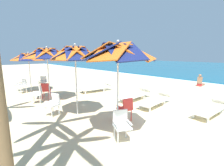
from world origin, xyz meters
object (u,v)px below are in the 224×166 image
(sun_lounger_1, at_px, (155,100))
(plastic_chair_7, at_px, (43,82))
(plastic_chair_4, at_px, (38,93))
(sun_lounger_0, at_px, (210,108))
(plastic_chair_5, at_px, (18,84))
(beach_umbrella_1, at_px, (75,54))
(plastic_chair_2, at_px, (53,103))
(sun_lounger_3, at_px, (96,87))
(plastic_chair_1, at_px, (121,124))
(sun_lounger_2, at_px, (135,95))
(beach_umbrella_3, at_px, (28,57))
(plastic_chair_6, at_px, (23,85))
(beach_umbrella_0, at_px, (118,53))
(beach_umbrella_2, at_px, (47,54))
(plastic_chair_3, at_px, (46,90))
(beachgoer_seated, at_px, (200,82))
(plastic_chair_0, at_px, (126,108))

(sun_lounger_1, bearing_deg, plastic_chair_7, -161.67)
(plastic_chair_4, height_order, sun_lounger_0, plastic_chair_4)
(plastic_chair_4, bearing_deg, plastic_chair_5, -178.50)
(plastic_chair_4, bearing_deg, sun_lounger_0, 36.03)
(beach_umbrella_1, xyz_separation_m, plastic_chair_2, (-0.54, -0.74, -1.89))
(sun_lounger_3, bearing_deg, plastic_chair_1, -29.77)
(plastic_chair_4, xyz_separation_m, sun_lounger_3, (-0.12, 3.61, -0.22))
(plastic_chair_7, xyz_separation_m, sun_lounger_1, (7.46, 2.47, -0.22))
(sun_lounger_2, distance_m, sun_lounger_3, 2.96)
(plastic_chair_1, distance_m, plastic_chair_2, 3.20)
(beach_umbrella_3, distance_m, sun_lounger_0, 10.19)
(plastic_chair_5, xyz_separation_m, sun_lounger_2, (6.50, 4.11, -0.22))
(plastic_chair_6, xyz_separation_m, plastic_chair_7, (-0.50, 1.41, 0.00))
(sun_lounger_0, bearing_deg, beach_umbrella_3, -156.18)
(beach_umbrella_0, relative_size, sun_lounger_1, 1.28)
(beach_umbrella_1, relative_size, beach_umbrella_2, 1.00)
(plastic_chair_3, xyz_separation_m, sun_lounger_3, (0.46, 3.02, -0.22))
(plastic_chair_5, relative_size, sun_lounger_3, 0.39)
(plastic_chair_1, distance_m, plastic_chair_7, 8.64)
(beach_umbrella_1, height_order, plastic_chair_6, beach_umbrella_1)
(beach_umbrella_1, xyz_separation_m, sun_lounger_3, (-2.77, 2.96, -2.11))
(plastic_chair_7, bearing_deg, plastic_chair_3, -16.48)
(plastic_chair_3, height_order, sun_lounger_1, plastic_chair_3)
(sun_lounger_0, height_order, sun_lounger_2, same)
(beach_umbrella_0, relative_size, plastic_chair_5, 3.22)
(sun_lounger_3, bearing_deg, plastic_chair_7, -145.75)
(plastic_chair_3, relative_size, sun_lounger_0, 0.40)
(plastic_chair_1, bearing_deg, sun_lounger_1, 108.61)
(plastic_chair_7, relative_size, beachgoer_seated, 0.94)
(plastic_chair_4, xyz_separation_m, plastic_chair_7, (-3.35, 1.41, 0.00))
(plastic_chair_1, relative_size, plastic_chair_3, 1.00)
(plastic_chair_1, distance_m, beach_umbrella_1, 3.22)
(plastic_chair_3, xyz_separation_m, sun_lounger_0, (6.82, 3.95, -0.22))
(plastic_chair_0, height_order, sun_lounger_3, plastic_chair_0)
(beach_umbrella_2, bearing_deg, plastic_chair_2, -17.78)
(plastic_chair_1, relative_size, sun_lounger_0, 0.40)
(plastic_chair_2, bearing_deg, plastic_chair_4, 177.44)
(beach_umbrella_0, bearing_deg, plastic_chair_6, -174.51)
(beach_umbrella_0, distance_m, plastic_chair_4, 5.29)
(plastic_chair_6, xyz_separation_m, sun_lounger_2, (5.66, 4.01, -0.22))
(plastic_chair_4, distance_m, plastic_chair_5, 3.69)
(sun_lounger_0, bearing_deg, beach_umbrella_1, -132.75)
(plastic_chair_1, bearing_deg, beach_umbrella_2, 179.15)
(plastic_chair_4, height_order, plastic_chair_6, same)
(plastic_chair_1, distance_m, sun_lounger_3, 6.18)
(plastic_chair_3, bearing_deg, beach_umbrella_3, -177.68)
(sun_lounger_3, bearing_deg, plastic_chair_0, -23.87)
(beach_umbrella_1, distance_m, plastic_chair_6, 5.84)
(beach_umbrella_1, height_order, sun_lounger_0, beach_umbrella_1)
(beach_umbrella_2, relative_size, plastic_chair_7, 3.22)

